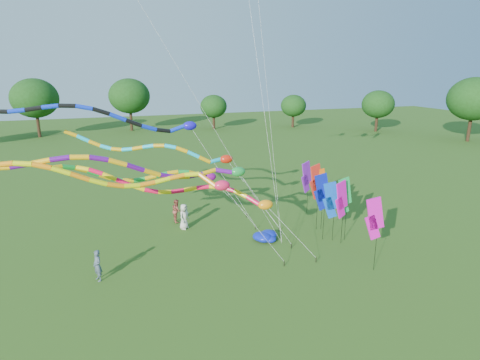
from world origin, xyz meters
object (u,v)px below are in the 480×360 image
object	(u,v)px
tube_kite_red	(197,192)
person_c	(177,211)
person_a	(184,216)
person_b	(97,266)
blue_nylon_heap	(262,239)
tube_kite_orange	(141,179)

from	to	relation	value
tube_kite_red	person_c	world-z (taller)	tube_kite_red
person_c	tube_kite_red	bearing A→B (deg)	-176.03
tube_kite_red	person_a	xyz separation A→B (m)	(0.01, 4.59, -3.20)
person_a	person_b	world-z (taller)	person_a
blue_nylon_heap	person_a	world-z (taller)	person_a
tube_kite_red	blue_nylon_heap	world-z (taller)	tube_kite_red
person_b	tube_kite_orange	bearing A→B (deg)	39.24
blue_nylon_heap	person_c	distance (m)	7.18
person_b	person_c	bearing A→B (deg)	117.18
tube_kite_orange	person_a	xyz separation A→B (m)	(3.27, 6.79, -4.84)
tube_kite_red	person_c	bearing A→B (deg)	116.69
person_a	person_b	size ratio (longest dim) A/B	1.06
tube_kite_red	blue_nylon_heap	xyz separation A→B (m)	(4.35, 0.60, -3.88)
person_a	person_b	distance (m)	8.02
tube_kite_orange	person_b	distance (m)	5.60
person_a	blue_nylon_heap	bearing A→B (deg)	-91.09
tube_kite_red	person_a	distance (m)	5.59
tube_kite_red	person_a	size ratio (longest dim) A/B	6.88
person_b	person_c	world-z (taller)	person_b
blue_nylon_heap	person_c	world-z (taller)	person_c
tube_kite_orange	person_a	distance (m)	8.95
tube_kite_orange	person_c	world-z (taller)	tube_kite_orange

